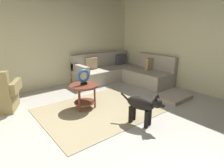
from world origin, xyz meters
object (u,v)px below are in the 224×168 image
side_table (84,90)px  dog_toy_ball (145,107)px  torus_sculpture (84,77)px  sectional_couch (122,73)px  dog_bed_mat (174,97)px  dog (143,105)px

side_table → dog_toy_ball: bearing=-40.7°
side_table → torus_sculpture: size_ratio=1.84×
sectional_couch → torus_sculpture: (-2.00, -1.06, 0.42)m
side_table → dog_bed_mat: side_table is taller
side_table → dog: dog is taller
side_table → dog_bed_mat: (1.99, -0.88, -0.37)m
dog → torus_sculpture: bearing=-86.0°
side_table → dog: size_ratio=0.72×
sectional_couch → torus_sculpture: bearing=-152.2°
dog_toy_ball → side_table: bearing=139.3°
dog_bed_mat → dog_toy_ball: 1.01m
dog_bed_mat → dog_toy_ball: dog_toy_ball is taller
torus_sculpture → dog: 1.35m
torus_sculpture → dog_toy_ball: torus_sculpture is taller
dog_bed_mat → side_table: bearing=156.2°
dog_toy_ball → dog_bed_mat: bearing=-2.0°
side_table → dog_bed_mat: 2.21m
side_table → dog_toy_ball: (0.98, -0.84, -0.37)m
side_table → dog_bed_mat: size_ratio=0.75×
sectional_couch → side_table: bearing=-152.2°
dog_bed_mat → dog: size_ratio=0.96×
dog → dog_toy_ball: size_ratio=8.07×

